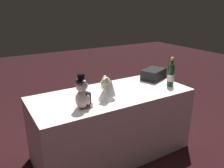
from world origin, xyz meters
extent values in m
plane|color=black|center=(0.00, 0.00, 0.00)|extent=(12.00, 12.00, 0.00)
cube|color=white|center=(0.00, 0.00, 0.36)|extent=(1.65, 0.72, 0.71)
ellipsoid|color=silver|center=(0.40, 0.17, 0.79)|extent=(0.12, 0.11, 0.16)
cube|color=black|center=(0.37, 0.16, 0.79)|extent=(0.07, 0.11, 0.12)
sphere|color=silver|center=(0.40, 0.17, 0.92)|extent=(0.10, 0.10, 0.10)
sphere|color=silver|center=(0.36, 0.16, 0.91)|extent=(0.04, 0.04, 0.04)
sphere|color=silver|center=(0.40, 0.21, 0.96)|extent=(0.04, 0.04, 0.04)
sphere|color=silver|center=(0.41, 0.14, 0.96)|extent=(0.04, 0.04, 0.04)
ellipsoid|color=silver|center=(0.37, 0.23, 0.80)|extent=(0.04, 0.04, 0.09)
ellipsoid|color=silver|center=(0.40, 0.11, 0.80)|extent=(0.04, 0.04, 0.09)
sphere|color=silver|center=(0.33, 0.19, 0.74)|extent=(0.05, 0.05, 0.05)
sphere|color=silver|center=(0.35, 0.12, 0.74)|extent=(0.05, 0.05, 0.05)
cylinder|color=black|center=(0.40, 0.17, 0.97)|extent=(0.11, 0.11, 0.01)
cylinder|color=black|center=(0.40, 0.17, 1.00)|extent=(0.06, 0.06, 0.06)
cone|color=white|center=(0.14, 0.12, 0.79)|extent=(0.16, 0.16, 0.15)
ellipsoid|color=white|center=(0.14, 0.12, 0.85)|extent=(0.07, 0.06, 0.07)
sphere|color=beige|center=(0.14, 0.12, 0.90)|extent=(0.08, 0.08, 0.08)
sphere|color=beige|center=(0.17, 0.11, 0.89)|extent=(0.04, 0.04, 0.04)
sphere|color=beige|center=(0.13, 0.09, 0.93)|extent=(0.03, 0.03, 0.03)
sphere|color=beige|center=(0.14, 0.15, 0.93)|extent=(0.03, 0.03, 0.03)
ellipsoid|color=beige|center=(0.15, 0.07, 0.84)|extent=(0.03, 0.03, 0.08)
ellipsoid|color=beige|center=(0.16, 0.16, 0.84)|extent=(0.03, 0.03, 0.08)
cone|color=white|center=(0.09, 0.13, 0.83)|extent=(0.15, 0.14, 0.16)
cylinder|color=#103A1D|center=(-0.68, 0.14, 0.82)|extent=(0.07, 0.07, 0.21)
sphere|color=#103A1D|center=(-0.68, 0.14, 0.94)|extent=(0.07, 0.07, 0.07)
cylinder|color=#103A1D|center=(-0.68, 0.14, 0.99)|extent=(0.03, 0.03, 0.09)
cylinder|color=gold|center=(-0.68, 0.14, 1.02)|extent=(0.04, 0.04, 0.03)
cylinder|color=silver|center=(-0.68, 0.14, 0.81)|extent=(0.08, 0.08, 0.07)
cylinder|color=black|center=(-0.02, -0.10, 0.72)|extent=(0.08, 0.12, 0.01)
cone|color=silver|center=(-0.06, -0.04, 0.72)|extent=(0.01, 0.01, 0.01)
cube|color=black|center=(-0.67, -0.15, 0.77)|extent=(0.35, 0.30, 0.13)
cube|color=#B7B7BF|center=(-0.71, -0.24, 0.77)|extent=(0.04, 0.02, 0.03)
camera|label=1|loc=(1.12, 1.87, 1.57)|focal=36.57mm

